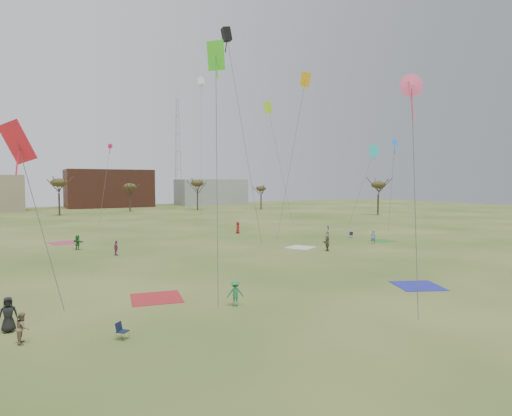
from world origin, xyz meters
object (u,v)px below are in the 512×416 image
camp_chair_left (122,334)px  camp_chair_right (351,236)px  radio_tower (178,151)px  flyer_near_center (235,293)px

camp_chair_left → camp_chair_right: same height
camp_chair_right → radio_tower: radio_tower is taller
camp_chair_left → camp_chair_right: bearing=-11.7°
flyer_near_center → radio_tower: (37.92, 124.57, 18.37)m
camp_chair_left → camp_chair_right: (36.94, 24.68, 0.00)m
flyer_near_center → camp_chair_right: flyer_near_center is taller
camp_chair_left → radio_tower: size_ratio=0.02×
camp_chair_left → radio_tower: radio_tower is taller
flyer_near_center → radio_tower: radio_tower is taller
flyer_near_center → radio_tower: size_ratio=0.04×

